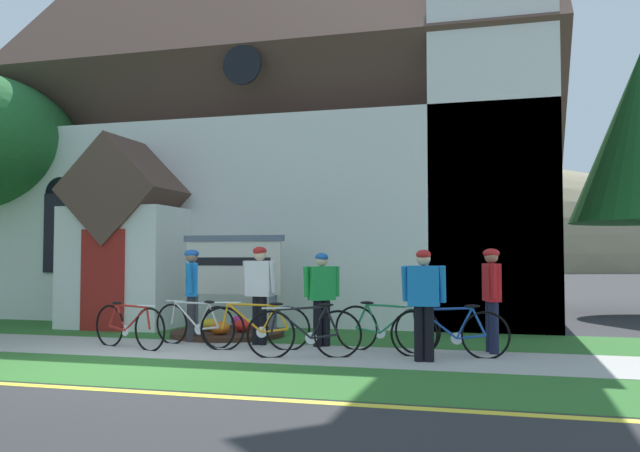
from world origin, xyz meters
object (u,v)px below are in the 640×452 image
object	(u,v)px
church_sign	(233,269)
cyclist_in_red_jersey	(424,296)
bicycle_white	(386,328)
bicycle_blue	(305,333)
bicycle_black	(256,327)
cyclist_in_yellow_jersey	(322,292)
bicycle_green	(129,326)
bicycle_red	(450,333)
bicycle_yellow	(195,324)
cyclist_in_blue_jersey	(260,287)
cyclist_in_orange_jersey	(492,292)
cyclist_in_white_jersey	(191,288)

from	to	relation	value
church_sign	cyclist_in_red_jersey	size ratio (longest dim) A/B	1.28
bicycle_white	bicycle_blue	xyz separation A→B (m)	(-1.08, -0.94, -0.00)
bicycle_black	cyclist_in_yellow_jersey	world-z (taller)	cyclist_in_yellow_jersey
bicycle_blue	cyclist_in_red_jersey	world-z (taller)	cyclist_in_red_jersey
bicycle_green	bicycle_red	bearing A→B (deg)	3.83
bicycle_green	bicycle_yellow	distance (m)	1.09
bicycle_red	bicycle_white	bearing A→B (deg)	160.93
bicycle_blue	bicycle_red	distance (m)	2.20
bicycle_red	cyclist_in_blue_jersey	size ratio (longest dim) A/B	1.05
cyclist_in_orange_jersey	cyclist_in_blue_jersey	xyz separation A→B (m)	(-3.90, -0.06, 0.03)
church_sign	cyclist_in_orange_jersey	world-z (taller)	church_sign
cyclist_in_yellow_jersey	cyclist_in_red_jersey	xyz separation A→B (m)	(1.85, -1.17, 0.03)
bicycle_red	cyclist_in_yellow_jersey	size ratio (longest dim) A/B	1.12
cyclist_in_white_jersey	cyclist_in_red_jersey	size ratio (longest dim) A/B	1.02
bicycle_white	bicycle_yellow	size ratio (longest dim) A/B	1.03
bicycle_white	cyclist_in_white_jersey	size ratio (longest dim) A/B	1.06
bicycle_red	cyclist_in_yellow_jersey	xyz separation A→B (m)	(-2.19, 0.67, 0.54)
cyclist_in_blue_jersey	bicycle_yellow	bearing A→B (deg)	-160.67
cyclist_in_white_jersey	bicycle_yellow	bearing A→B (deg)	-58.06
bicycle_yellow	bicycle_red	xyz separation A→B (m)	(4.33, -0.22, 0.00)
cyclist_in_white_jersey	bicycle_red	bearing A→B (deg)	-8.74
cyclist_in_white_jersey	cyclist_in_blue_jersey	bearing A→B (deg)	-5.42
bicycle_white	cyclist_in_white_jersey	xyz separation A→B (m)	(-3.60, 0.35, 0.59)
cyclist_in_orange_jersey	bicycle_red	bearing A→B (deg)	-133.75
bicycle_yellow	cyclist_in_yellow_jersey	bearing A→B (deg)	11.99
bicycle_white	cyclist_in_red_jersey	distance (m)	1.24
bicycle_white	bicycle_red	xyz separation A→B (m)	(1.04, -0.36, -0.01)
bicycle_white	cyclist_in_red_jersey	xyz separation A→B (m)	(0.70, -0.85, 0.57)
bicycle_black	bicycle_blue	bearing A→B (deg)	-29.60
bicycle_green	church_sign	bearing A→B (deg)	67.62
bicycle_black	bicycle_blue	size ratio (longest dim) A/B	1.04
bicycle_green	cyclist_in_white_jersey	bearing A→B (deg)	60.02
cyclist_in_red_jersey	bicycle_green	bearing A→B (deg)	178.32
bicycle_white	cyclist_in_yellow_jersey	bearing A→B (deg)	164.82
bicycle_white	bicycle_green	xyz separation A→B (m)	(-4.22, -0.71, -0.01)
bicycle_blue	bicycle_red	size ratio (longest dim) A/B	0.95
cyclist_in_orange_jersey	cyclist_in_yellow_jersey	xyz separation A→B (m)	(-2.81, 0.03, -0.05)
church_sign	bicycle_black	distance (m)	2.44
bicycle_blue	cyclist_in_yellow_jersey	world-z (taller)	cyclist_in_yellow_jersey
cyclist_in_yellow_jersey	cyclist_in_red_jersey	distance (m)	2.19
bicycle_black	cyclist_in_blue_jersey	bearing A→B (deg)	104.47
cyclist_in_blue_jersey	cyclist_in_yellow_jersey	bearing A→B (deg)	4.55
church_sign	bicycle_green	distance (m)	2.61
bicycle_yellow	cyclist_in_blue_jersey	bearing A→B (deg)	19.33
cyclist_in_yellow_jersey	bicycle_white	bearing A→B (deg)	-15.18
church_sign	cyclist_in_red_jersey	xyz separation A→B (m)	(3.98, -2.40, -0.35)
cyclist_in_blue_jersey	bicycle_blue	bearing A→B (deg)	-45.17
bicycle_white	bicycle_red	size ratio (longest dim) A/B	0.99
bicycle_yellow	cyclist_in_orange_jersey	xyz separation A→B (m)	(4.95, 0.42, 0.60)
cyclist_in_blue_jersey	bicycle_red	bearing A→B (deg)	-10.10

